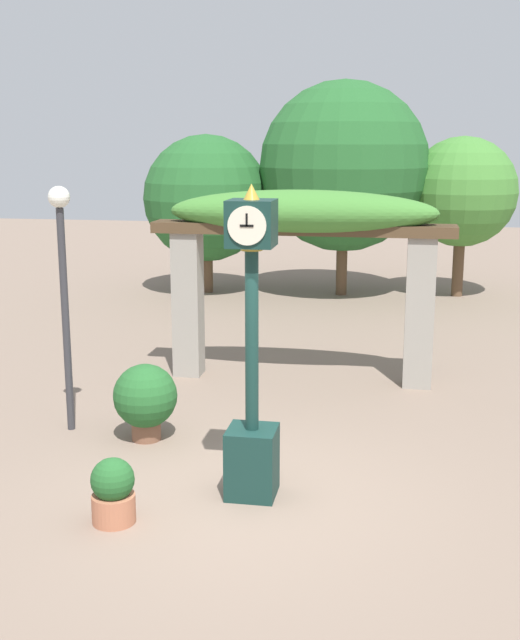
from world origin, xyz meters
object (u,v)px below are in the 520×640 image
at_px(pedestal_clock, 252,375).
at_px(potted_plant_near_left, 113,491).
at_px(potted_plant_near_right, 145,398).
at_px(lamp_post, 63,269).

height_order(pedestal_clock, potted_plant_near_left, pedestal_clock).
distance_m(pedestal_clock, potted_plant_near_right, 2.34).
xyz_separation_m(potted_plant_near_left, lamp_post, (-1.53, 2.51, 1.86)).
xyz_separation_m(pedestal_clock, potted_plant_near_left, (-1.28, -0.90, -1.04)).
height_order(potted_plant_near_left, lamp_post, lamp_post).
bearing_deg(pedestal_clock, potted_plant_near_left, -145.02).
distance_m(potted_plant_near_left, lamp_post, 3.48).
bearing_deg(potted_plant_near_left, pedestal_clock, 34.98).
distance_m(potted_plant_near_right, lamp_post, 2.00).
xyz_separation_m(pedestal_clock, lamp_post, (-2.82, 1.61, 0.82)).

